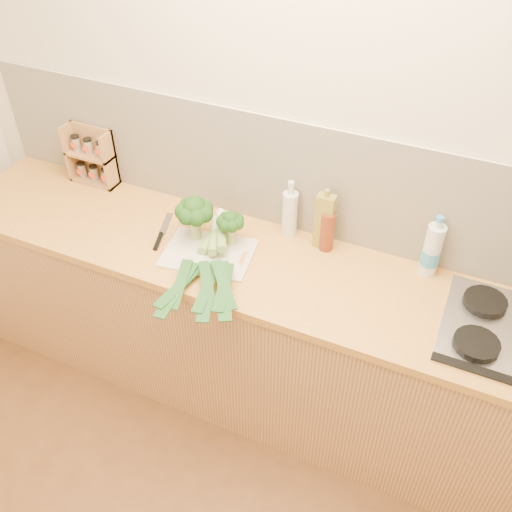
{
  "coord_description": "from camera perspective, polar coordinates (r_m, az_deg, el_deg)",
  "views": [
    {
      "loc": [
        0.7,
        -0.51,
        2.53
      ],
      "look_at": [
        -0.03,
        1.1,
        1.02
      ],
      "focal_mm": 40.0,
      "sensor_mm": 36.0,
      "label": 1
    }
  ],
  "objects": [
    {
      "name": "room_shell",
      "position": [
        2.52,
        4.25,
        7.71
      ],
      "size": [
        3.5,
        3.5,
        3.5
      ],
      "color": "beige",
      "rests_on": "ground"
    },
    {
      "name": "glass_bottle",
      "position": [
        2.57,
        3.4,
        4.33
      ],
      "size": [
        0.07,
        0.07,
        0.28
      ],
      "color": "silver",
      "rests_on": "counter"
    },
    {
      "name": "counter",
      "position": [
        2.78,
        1.37,
        -7.89
      ],
      "size": [
        3.2,
        0.62,
        0.9
      ],
      "color": "tan",
      "rests_on": "ground"
    },
    {
      "name": "chopping_board",
      "position": [
        2.52,
        -4.76,
        0.28
      ],
      "size": [
        0.43,
        0.34,
        0.01
      ],
      "primitive_type": "cube",
      "rotation": [
        0.0,
        0.0,
        0.16
      ],
      "color": "beige",
      "rests_on": "counter"
    },
    {
      "name": "leek_mid",
      "position": [
        2.44,
        -4.43,
        0.17
      ],
      "size": [
        0.29,
        0.62,
        0.04
      ],
      "rotation": [
        0.0,
        0.0,
        0.39
      ],
      "color": "white",
      "rests_on": "chopping_board"
    },
    {
      "name": "spice_rack",
      "position": [
        3.04,
        -16.0,
        9.36
      ],
      "size": [
        0.25,
        0.1,
        0.3
      ],
      "color": "tan",
      "rests_on": "counter"
    },
    {
      "name": "water_bottle",
      "position": [
        2.46,
        17.15,
        0.46
      ],
      "size": [
        0.08,
        0.08,
        0.27
      ],
      "color": "silver",
      "rests_on": "counter"
    },
    {
      "name": "oil_tin",
      "position": [
        2.5,
        6.84,
        3.48
      ],
      "size": [
        0.08,
        0.05,
        0.3
      ],
      "color": "olive",
      "rests_on": "counter"
    },
    {
      "name": "broccoli_right",
      "position": [
        2.49,
        -2.58,
        3.41
      ],
      "size": [
        0.12,
        0.13,
        0.17
      ],
      "color": "#A4B569",
      "rests_on": "chopping_board"
    },
    {
      "name": "amber_bottle",
      "position": [
        2.5,
        7.14,
        2.57
      ],
      "size": [
        0.06,
        0.06,
        0.24
      ],
      "color": "maroon",
      "rests_on": "counter"
    },
    {
      "name": "leek_back",
      "position": [
        2.44,
        -3.42,
        0.71
      ],
      "size": [
        0.37,
        0.63,
        0.04
      ],
      "rotation": [
        0.0,
        0.0,
        0.5
      ],
      "color": "white",
      "rests_on": "chopping_board"
    },
    {
      "name": "broccoli_left",
      "position": [
        2.52,
        -6.17,
        4.46
      ],
      "size": [
        0.17,
        0.17,
        0.22
      ],
      "color": "#A4B569",
      "rests_on": "chopping_board"
    },
    {
      "name": "chefs_knife",
      "position": [
        2.64,
        -9.56,
        1.91
      ],
      "size": [
        0.11,
        0.28,
        0.02
      ],
      "rotation": [
        0.0,
        0.0,
        0.3
      ],
      "color": "silver",
      "rests_on": "counter"
    },
    {
      "name": "leek_front",
      "position": [
        2.5,
        -5.35,
        0.66
      ],
      "size": [
        0.13,
        0.71,
        0.04
      ],
      "rotation": [
        0.0,
        0.0,
        0.1
      ],
      "color": "white",
      "rests_on": "chopping_board"
    }
  ]
}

